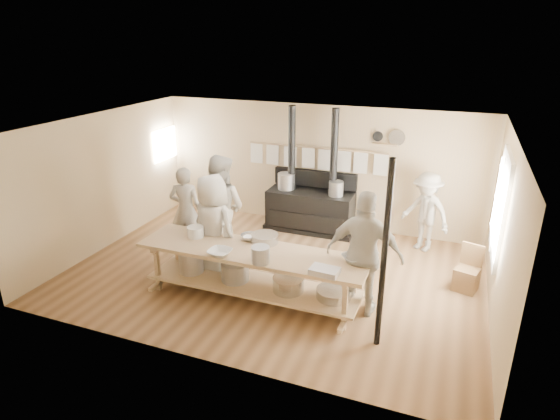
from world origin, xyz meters
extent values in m
plane|color=brown|center=(0.00, 0.00, 0.00)|extent=(7.00, 7.00, 0.00)
plane|color=#CDB383|center=(0.00, 2.50, 1.30)|extent=(7.00, 0.00, 7.00)
plane|color=#CDB383|center=(0.00, -2.50, 1.30)|extent=(7.00, 0.00, 7.00)
plane|color=#CDB383|center=(-3.50, 0.00, 1.30)|extent=(0.00, 5.00, 5.00)
plane|color=#CDB383|center=(3.50, 0.00, 1.30)|extent=(0.00, 5.00, 5.00)
plane|color=#BBA98B|center=(0.00, 0.00, 2.60)|extent=(7.00, 7.00, 0.00)
cube|color=beige|center=(3.47, 0.60, 1.50)|extent=(0.06, 1.35, 1.65)
plane|color=white|center=(3.43, 0.60, 1.50)|extent=(0.00, 1.50, 1.50)
cube|color=beige|center=(3.42, 0.60, 1.50)|extent=(0.02, 0.03, 1.50)
plane|color=white|center=(-3.45, 2.00, 1.60)|extent=(0.00, 0.90, 0.90)
cube|color=black|center=(0.00, 2.10, 0.42)|extent=(1.80, 0.70, 0.85)
cube|color=black|center=(0.00, 2.10, 0.05)|extent=(1.90, 0.75, 0.10)
cube|color=black|center=(0.00, 2.40, 1.05)|extent=(1.80, 0.12, 0.35)
cylinder|color=black|center=(-0.45, 2.15, 1.73)|extent=(0.15, 0.15, 1.75)
cylinder|color=black|center=(0.45, 2.15, 1.73)|extent=(0.15, 0.15, 1.75)
cylinder|color=#B2B2B7|center=(-0.55, 2.10, 1.02)|extent=(0.36, 0.36, 0.34)
cylinder|color=gray|center=(0.55, 2.05, 1.00)|extent=(0.30, 0.30, 0.30)
cylinder|color=tan|center=(0.00, 2.40, 1.72)|extent=(3.00, 0.04, 0.04)
cube|color=white|center=(-1.35, 2.40, 1.50)|extent=(0.28, 0.01, 0.46)
cube|color=white|center=(-0.96, 2.40, 1.50)|extent=(0.28, 0.01, 0.46)
cube|color=white|center=(-0.58, 2.40, 1.50)|extent=(0.28, 0.01, 0.46)
cube|color=white|center=(-0.19, 2.40, 1.50)|extent=(0.28, 0.01, 0.46)
cube|color=white|center=(0.19, 2.40, 1.50)|extent=(0.28, 0.01, 0.46)
cube|color=white|center=(0.58, 2.40, 1.50)|extent=(0.28, 0.01, 0.46)
cube|color=white|center=(0.96, 2.40, 1.50)|extent=(0.28, 0.01, 0.46)
cube|color=white|center=(1.35, 2.40, 1.50)|extent=(0.28, 0.01, 0.46)
cube|color=tan|center=(1.40, 2.42, 1.90)|extent=(0.50, 0.14, 0.03)
cylinder|color=black|center=(1.25, 2.44, 2.05)|extent=(0.20, 0.04, 0.20)
cylinder|color=silver|center=(1.62, 2.44, 2.05)|extent=(0.32, 0.03, 0.32)
cube|color=tan|center=(0.00, -0.90, 0.82)|extent=(3.60, 0.90, 0.06)
cube|color=tan|center=(0.00, -0.90, 0.25)|extent=(3.40, 0.80, 0.04)
cube|color=tan|center=(0.00, -0.90, 0.20)|extent=(3.30, 0.06, 0.06)
cube|color=tan|center=(-1.55, -1.20, 0.42)|extent=(0.07, 0.07, 0.85)
cube|color=tan|center=(-1.55, -0.60, 0.42)|extent=(0.07, 0.07, 0.85)
cube|color=tan|center=(1.55, -1.20, 0.42)|extent=(0.07, 0.07, 0.85)
cube|color=tan|center=(1.55, -0.60, 0.42)|extent=(0.07, 0.07, 0.85)
cylinder|color=#B2B2B7|center=(-1.10, -0.90, 0.46)|extent=(0.40, 0.40, 0.38)
cylinder|color=gray|center=(-0.30, -0.90, 0.42)|extent=(0.44, 0.44, 0.30)
cylinder|color=silver|center=(0.60, -0.90, 0.38)|extent=(0.48, 0.48, 0.22)
cylinder|color=silver|center=(1.30, -0.90, 0.34)|extent=(0.52, 0.52, 0.14)
cylinder|color=black|center=(2.05, -1.35, 1.30)|extent=(0.08, 0.08, 2.60)
imported|color=#BEB6A8|center=(-1.88, 0.26, 0.84)|extent=(0.69, 0.54, 1.68)
imported|color=#BEB6A8|center=(-1.09, 0.15, 1.00)|extent=(1.04, 0.84, 2.00)
imported|color=#BEB6A8|center=(-0.87, -0.50, 0.92)|extent=(1.04, 0.84, 1.85)
imported|color=#BEB6A8|center=(1.68, -0.67, 0.96)|extent=(1.14, 0.50, 1.92)
imported|color=#BEB6A8|center=(2.34, 1.95, 0.78)|extent=(1.16, 0.99, 1.55)
cube|color=brown|center=(3.15, 0.61, 0.19)|extent=(0.44, 0.44, 0.38)
cube|color=brown|center=(3.19, 0.76, 0.55)|extent=(0.35, 0.13, 0.43)
imported|color=white|center=(-0.37, -1.23, 0.89)|extent=(0.37, 0.37, 0.09)
imported|color=silver|center=(-0.19, -0.57, 0.89)|extent=(0.38, 0.38, 0.09)
imported|color=white|center=(1.55, -0.70, 0.89)|extent=(0.50, 0.50, 0.09)
imported|color=silver|center=(1.55, -0.66, 0.90)|extent=(0.43, 0.43, 0.10)
cube|color=#B2B2B7|center=(1.25, -1.23, 0.89)|extent=(0.41, 0.29, 0.09)
cylinder|color=silver|center=(0.08, -0.57, 0.92)|extent=(0.45, 0.45, 0.14)
cylinder|color=gray|center=(0.29, -1.23, 0.97)|extent=(0.33, 0.33, 0.25)
cylinder|color=white|center=(-1.06, -0.77, 0.94)|extent=(0.33, 0.33, 0.17)
cylinder|color=white|center=(-0.59, -0.57, 0.95)|extent=(0.16, 0.16, 0.20)
camera|label=1|loc=(2.73, -6.78, 3.97)|focal=30.00mm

